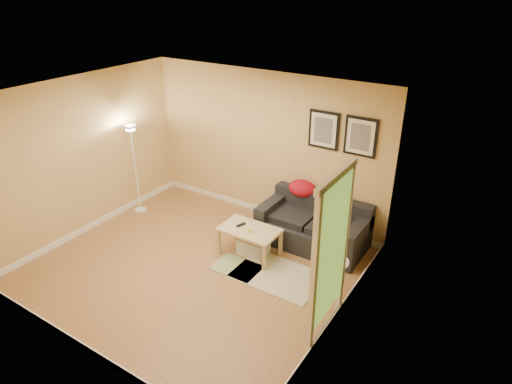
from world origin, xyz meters
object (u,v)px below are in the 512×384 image
Objects in this scene: book_stack at (334,259)px; coffee_table at (250,241)px; sofa at (313,224)px; storage_bin at (253,246)px; floor_lamp at (136,172)px; side_table at (332,280)px.

coffee_table is at bearing 176.47° from book_stack.
coffee_table is (-0.69, -0.80, -0.15)m from sofa.
book_stack is (1.47, -0.35, 0.51)m from storage_bin.
floor_lamp is (-3.20, -0.70, 0.41)m from sofa.
coffee_table is at bearing -146.74° from storage_bin.
storage_bin is (0.05, 0.03, -0.09)m from coffee_table.
storage_bin is at bearing 167.26° from side_table.
floor_lamp is at bearing 178.54° from storage_bin.
book_stack is at bearing -5.83° from floor_lamp.
side_table is 4.07m from floor_lamp.
side_table reaches higher than coffee_table.
storage_bin is 0.75× the size of side_table.
sofa is 2.77× the size of side_table.
side_table is 2.77× the size of book_stack.
storage_bin is at bearing 45.14° from coffee_table.
book_stack is (0.82, -1.11, 0.27)m from sofa.
floor_lamp is at bearing -167.68° from sofa.
coffee_table is 2.57m from floor_lamp.
storage_bin is 1.59m from book_stack.
storage_bin is at bearing -1.46° from floor_lamp.
sofa is 1.87× the size of coffee_table.
coffee_table is 1.61m from book_stack.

